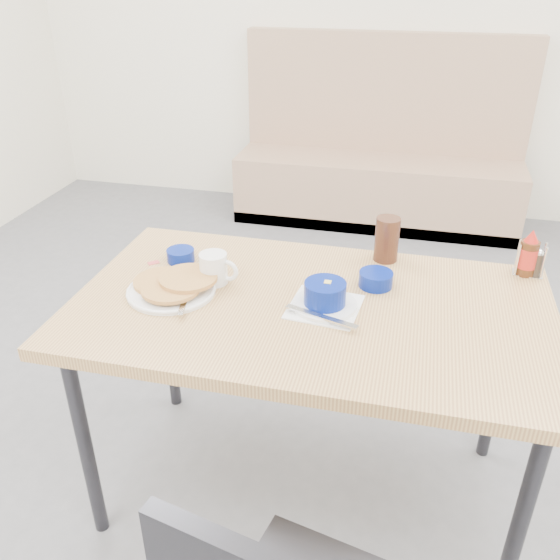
% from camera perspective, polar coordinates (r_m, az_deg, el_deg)
% --- Properties ---
extents(ground, '(6.00, 6.00, 0.00)m').
position_cam_1_polar(ground, '(2.07, 0.96, -24.27)').
color(ground, slate).
rests_on(ground, ground).
extents(wall_back, '(5.00, 0.06, 2.80)m').
position_cam_1_polar(wall_back, '(4.20, 10.96, 24.94)').
color(wall_back, white).
rests_on(wall_back, ground).
extents(booth_bench, '(1.90, 0.56, 1.22)m').
position_cam_1_polar(booth_bench, '(4.22, 9.45, 10.45)').
color(booth_bench, tan).
rests_on(booth_bench, ground).
extents(dining_table, '(1.40, 0.80, 0.76)m').
position_cam_1_polar(dining_table, '(1.77, 2.92, -4.02)').
color(dining_table, tan).
rests_on(dining_table, ground).
extents(pancake_plate, '(0.27, 0.27, 0.05)m').
position_cam_1_polar(pancake_plate, '(1.82, -10.29, -0.61)').
color(pancake_plate, white).
rests_on(pancake_plate, dining_table).
extents(coffee_mug, '(0.13, 0.09, 0.10)m').
position_cam_1_polar(coffee_mug, '(1.84, -6.29, 1.14)').
color(coffee_mug, white).
rests_on(coffee_mug, dining_table).
extents(grits_setting, '(0.22, 0.23, 0.08)m').
position_cam_1_polar(grits_setting, '(1.70, 4.34, -1.66)').
color(grits_setting, white).
rests_on(grits_setting, dining_table).
extents(creamer_bowl, '(0.09, 0.09, 0.04)m').
position_cam_1_polar(creamer_bowl, '(2.00, -9.54, 2.35)').
color(creamer_bowl, navy).
rests_on(creamer_bowl, dining_table).
extents(butter_bowl, '(0.10, 0.10, 0.05)m').
position_cam_1_polar(butter_bowl, '(1.84, 9.20, 0.07)').
color(butter_bowl, navy).
rests_on(butter_bowl, dining_table).
extents(amber_tumbler, '(0.10, 0.10, 0.15)m').
position_cam_1_polar(amber_tumbler, '(1.99, 10.24, 3.89)').
color(amber_tumbler, '#3D1F13').
rests_on(amber_tumbler, dining_table).
extents(condiment_caddy, '(0.09, 0.06, 0.11)m').
position_cam_1_polar(condiment_caddy, '(2.04, 22.88, 1.44)').
color(condiment_caddy, silver).
rests_on(condiment_caddy, dining_table).
extents(syrup_bottle, '(0.06, 0.06, 0.15)m').
position_cam_1_polar(syrup_bottle, '(2.02, 22.76, 2.20)').
color(syrup_bottle, '#47230F').
rests_on(syrup_bottle, dining_table).
extents(sugar_wrapper, '(0.04, 0.04, 0.00)m').
position_cam_1_polar(sugar_wrapper, '(2.01, -12.08, 1.64)').
color(sugar_wrapper, '#CD4444').
rests_on(sugar_wrapper, dining_table).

